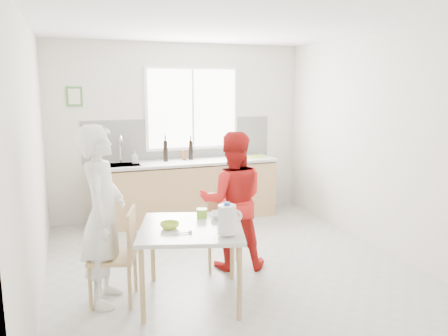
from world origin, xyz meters
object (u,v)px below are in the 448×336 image
Objects in this scene: wine_bottle_a at (165,151)px; chair_far at (224,227)px; chair_left at (120,252)px; person_white at (103,216)px; milk_jug at (227,219)px; wine_bottle_b at (191,150)px; bowl_white at (222,215)px; dining_table at (191,234)px; person_red at (232,201)px; bowl_green at (170,225)px.

chair_far is at bearing -82.86° from wine_bottle_a.
chair_left is 0.38m from person_white.
chair_left is at bearing -90.00° from person_white.
wine_bottle_b is at bearing 97.13° from milk_jug.
wine_bottle_b is (0.37, 2.51, 0.31)m from bowl_white.
bowl_white is (0.36, 0.15, 0.10)m from dining_table.
dining_table is 0.40m from bowl_white.
chair_far is 1.17m from milk_jug.
person_red is 1.04m from bowl_green.
person_red is at bearing -92.31° from wine_bottle_b.
wine_bottle_b is (1.51, 2.43, 0.22)m from person_white.
person_red is at bearing 35.14° from bowl_green.
wine_bottle_b reaches higher than chair_left.
chair_far is 3.66× the size of bowl_white.
bowl_white is at bearing 92.62° from milk_jug.
person_red is at bearing -26.04° from chair_far.
wine_bottle_b is (0.50, 3.02, 0.18)m from milk_jug.
person_white is 6.01× the size of milk_jug.
person_red reaches higher than bowl_white.
bowl_white is at bearing -98.38° from wine_bottle_b.
bowl_green is at bearing -122.51° from chair_far.
person_red is 0.54m from bowl_white.
wine_bottle_a is at bearing -64.46° from person_red.
bowl_green and bowl_white have the same top height.
person_white is (-0.79, 0.23, 0.19)m from dining_table.
chair_left is 2.83× the size of wine_bottle_a.
chair_left is 2.89m from wine_bottle_b.
dining_table is at bearing -96.98° from wine_bottle_a.
person_white is at bearing -114.80° from wine_bottle_a.
person_red reaches higher than wine_bottle_a.
bowl_green is (-0.85, -0.60, -0.01)m from person_red.
bowl_green is at bearing -101.39° from wine_bottle_a.
person_white is 2.87m from wine_bottle_b.
chair_far is 2.92× the size of milk_jug.
milk_jug is at bearing -91.36° from chair_far.
wine_bottle_a reaches higher than chair_left.
person_red reaches higher than milk_jug.
chair_far is 2.08m from wine_bottle_b.
person_white is (-0.13, 0.04, 0.36)m from chair_left.
chair_far reaches higher than bowl_white.
wine_bottle_b is at bearing 4.54° from wine_bottle_a.
milk_jug is 0.95× the size of wine_bottle_b.
person_white is at bearing 166.30° from milk_jug.
person_red is (1.30, 0.41, 0.28)m from chair_left.
chair_far is 1.48m from person_white.
person_red is 2.08m from wine_bottle_b.
chair_left is at bearing 164.51° from milk_jug.
bowl_green is at bearing -165.49° from bowl_white.
bowl_green is 0.60× the size of wine_bottle_b.
person_red is at bearing 43.29° from dining_table.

